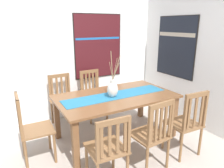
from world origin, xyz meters
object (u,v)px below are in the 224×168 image
(dining_table, at_px, (116,101))
(painting_on_side_wall, at_px, (176,47))
(chair_2, at_px, (152,134))
(chair_5, at_px, (186,123))
(centerpiece_vase, at_px, (113,89))
(chair_4, at_px, (31,127))
(chair_3, at_px, (63,99))
(painting_on_back_wall, at_px, (98,46))
(chair_1, at_px, (108,149))
(chair_0, at_px, (93,94))

(dining_table, height_order, painting_on_side_wall, painting_on_side_wall)
(chair_2, relative_size, chair_5, 0.98)
(centerpiece_vase, xyz_separation_m, chair_4, (-1.20, 0.06, -0.36))
(dining_table, height_order, chair_3, chair_3)
(chair_3, height_order, chair_5, chair_5)
(chair_5, xyz_separation_m, painting_on_back_wall, (-0.35, 2.06, 0.88))
(dining_table, relative_size, chair_1, 2.05)
(chair_0, xyz_separation_m, painting_on_side_wall, (1.51, -0.62, 0.89))
(chair_5, distance_m, painting_on_side_wall, 1.71)
(chair_3, relative_size, chair_4, 0.97)
(chair_1, relative_size, chair_4, 0.93)
(chair_1, xyz_separation_m, chair_3, (0.00, 1.78, 0.01))
(painting_on_back_wall, height_order, painting_on_side_wall, painting_on_back_wall)
(dining_table, relative_size, painting_on_side_wall, 1.60)
(chair_2, distance_m, chair_5, 0.62)
(chair_1, bearing_deg, chair_4, 127.12)
(chair_5, bearing_deg, chair_3, 124.53)
(painting_on_side_wall, bearing_deg, painting_on_back_wall, 143.68)
(dining_table, bearing_deg, chair_4, 179.49)
(painting_on_side_wall, bearing_deg, chair_3, 163.41)
(centerpiece_vase, relative_size, chair_5, 0.73)
(chair_2, relative_size, painting_on_back_wall, 0.76)
(chair_4, distance_m, chair_5, 2.11)
(chair_0, distance_m, chair_1, 1.87)
(chair_4, distance_m, painting_on_back_wall, 2.13)
(chair_1, bearing_deg, chair_5, -0.22)
(chair_3, xyz_separation_m, painting_on_side_wall, (2.11, -0.63, 0.90))
(dining_table, relative_size, chair_5, 1.89)
(dining_table, distance_m, chair_1, 1.08)
(chair_5, relative_size, painting_on_back_wall, 0.77)
(chair_1, height_order, chair_5, chair_5)
(dining_table, xyz_separation_m, chair_1, (-0.61, -0.88, -0.16))
(chair_3, height_order, painting_on_back_wall, painting_on_back_wall)
(dining_table, distance_m, chair_0, 0.90)
(chair_2, bearing_deg, chair_4, 144.87)
(painting_on_side_wall, bearing_deg, chair_4, -174.68)
(centerpiece_vase, height_order, painting_on_back_wall, painting_on_back_wall)
(dining_table, height_order, chair_2, chair_2)
(chair_4, relative_size, painting_on_side_wall, 0.83)
(painting_on_side_wall, bearing_deg, chair_5, -127.44)
(chair_2, height_order, chair_5, chair_5)
(dining_table, bearing_deg, centerpiece_vase, -149.90)
(chair_0, relative_size, chair_3, 1.01)
(chair_0, distance_m, chair_3, 0.60)
(chair_5, relative_size, painting_on_side_wall, 0.84)
(chair_1, bearing_deg, chair_2, -1.58)
(chair_4, height_order, painting_on_side_wall, painting_on_side_wall)
(centerpiece_vase, distance_m, chair_4, 1.26)
(chair_0, xyz_separation_m, chair_3, (-0.60, 0.01, -0.01))
(dining_table, bearing_deg, chair_3, 124.08)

